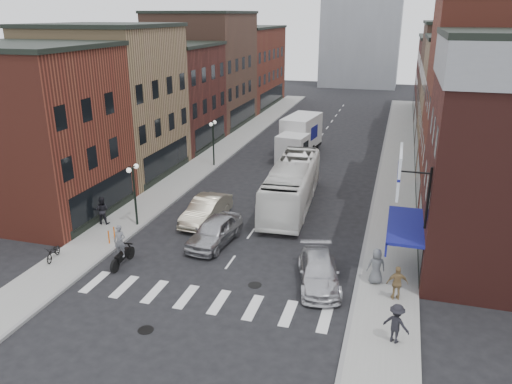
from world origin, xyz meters
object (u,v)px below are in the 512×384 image
(ped_right_c, at_px, (376,266))
(box_truck, at_px, (299,137))
(bike_rack, at_px, (112,235))
(motorcycle_rider, at_px, (121,247))
(streetlamp_near, at_px, (134,184))
(transit_bus, at_px, (292,185))
(streetlamp_far, at_px, (213,135))
(sedan_left_near, at_px, (215,231))
(parked_bicycle, at_px, (53,252))
(ped_right_a, at_px, (396,323))
(ped_right_b, at_px, (397,283))
(curb_car, at_px, (319,272))
(billboard_sign, at_px, (401,173))
(ped_left_solo, at_px, (102,210))
(sedan_left_far, at_px, (206,210))

(ped_right_c, bearing_deg, box_truck, -85.59)
(bike_rack, height_order, motorcycle_rider, motorcycle_rider)
(streetlamp_near, distance_m, transit_bus, 10.93)
(streetlamp_far, xyz_separation_m, sedan_left_near, (5.75, -15.00, -2.09))
(bike_rack, xyz_separation_m, motorcycle_rider, (2.05, -2.32, 0.57))
(box_truck, relative_size, parked_bicycle, 5.44)
(box_truck, bearing_deg, ped_right_a, -63.02)
(streetlamp_near, xyz_separation_m, ped_right_b, (16.31, -4.59, -1.90))
(curb_car, bearing_deg, billboard_sign, -5.87)
(sedan_left_near, xyz_separation_m, ped_left_solo, (-7.95, 0.53, 0.23))
(transit_bus, height_order, ped_right_c, transit_bus)
(box_truck, relative_size, ped_left_solo, 4.83)
(billboard_sign, bearing_deg, ped_right_a, -85.44)
(ped_right_c, bearing_deg, sedan_left_near, -29.83)
(sedan_left_near, height_order, curb_car, sedan_left_near)
(curb_car, bearing_deg, streetlamp_near, 148.23)
(motorcycle_rider, relative_size, ped_right_b, 1.39)
(box_truck, bearing_deg, sedan_left_far, -90.80)
(streetlamp_far, xyz_separation_m, ped_left_solo, (-2.20, -14.47, -1.86))
(streetlamp_near, xyz_separation_m, ped_right_a, (16.35, -8.00, -1.89))
(ped_right_c, bearing_deg, motorcycle_rider, -8.94)
(ped_left_solo, bearing_deg, transit_bus, -156.10)
(bike_rack, bearing_deg, ped_left_solo, 131.94)
(box_truck, distance_m, transit_bus, 13.44)
(ped_left_solo, bearing_deg, ped_right_b, 159.50)
(streetlamp_far, xyz_separation_m, ped_right_b, (16.31, -18.59, -1.90))
(sedan_left_far, xyz_separation_m, ped_right_a, (12.33, -10.00, 0.20))
(ped_right_c, bearing_deg, ped_right_b, 112.59)
(sedan_left_near, height_order, parked_bicycle, sedan_left_near)
(curb_car, distance_m, ped_right_c, 2.89)
(transit_bus, distance_m, sedan_left_near, 8.00)
(streetlamp_far, distance_m, ped_right_b, 24.81)
(streetlamp_far, bearing_deg, ped_right_a, -53.39)
(ped_right_a, bearing_deg, sedan_left_far, -15.76)
(ped_left_solo, relative_size, ped_right_c, 0.98)
(motorcycle_rider, relative_size, curb_car, 0.49)
(bike_rack, distance_m, sedan_left_near, 6.19)
(box_truck, xyz_separation_m, transit_bus, (2.20, -13.26, -0.22))
(ped_left_solo, bearing_deg, parked_bicycle, 83.84)
(ped_right_a, bearing_deg, ped_right_c, -53.76)
(motorcycle_rider, xyz_separation_m, ped_right_c, (13.41, 1.73, -0.04))
(box_truck, height_order, motorcycle_rider, box_truck)
(transit_bus, relative_size, parked_bicycle, 7.17)
(billboard_sign, xyz_separation_m, sedan_left_far, (-11.97, 5.50, -5.31))
(sedan_left_near, relative_size, ped_right_c, 2.61)
(curb_car, relative_size, ped_right_c, 2.62)
(sedan_left_near, relative_size, curb_car, 1.00)
(transit_bus, distance_m, curb_car, 11.03)
(sedan_left_near, distance_m, curb_car, 7.38)
(box_truck, xyz_separation_m, parked_bicycle, (-8.64, -25.27, -1.25))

